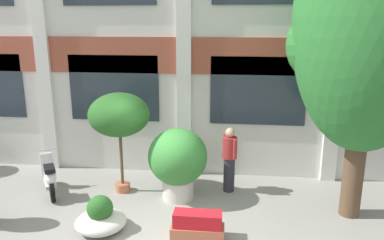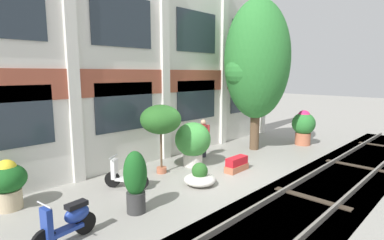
{
  "view_description": "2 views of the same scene",
  "coord_description": "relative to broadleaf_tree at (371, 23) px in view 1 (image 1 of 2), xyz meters",
  "views": [
    {
      "loc": [
        1.3,
        -6.28,
        3.91
      ],
      "look_at": [
        0.3,
        2.06,
        1.7
      ],
      "focal_mm": 35.0,
      "sensor_mm": 36.0,
      "label": 1
    },
    {
      "loc": [
        -7.74,
        -6.03,
        3.43
      ],
      "look_at": [
        0.68,
        2.13,
        1.58
      ],
      "focal_mm": 28.0,
      "sensor_mm": 36.0,
      "label": 2
    }
  ],
  "objects": [
    {
      "name": "apartment_facade",
      "position": [
        -3.73,
        2.06,
        -0.2
      ],
      "size": [
        15.06,
        0.64,
        7.4
      ],
      "color": "silver",
      "rests_on": "ground"
    },
    {
      "name": "potted_plant_square_trough",
      "position": [
        -3.06,
        -1.23,
        -3.66
      ],
      "size": [
        1.01,
        0.4,
        0.5
      ],
      "color": "#B76647",
      "rests_on": "ground"
    },
    {
      "name": "ground_plane",
      "position": [
        -3.73,
        -1.15,
        -3.89
      ],
      "size": [
        80.0,
        80.0,
        0.0
      ],
      "primitive_type": "plane",
      "color": "gray"
    },
    {
      "name": "scooter_second_parked",
      "position": [
        -6.65,
        0.14,
        -3.46
      ],
      "size": [
        0.84,
        1.21,
        0.98
      ],
      "rotation": [
        0.0,
        0.0,
        2.14
      ],
      "color": "black",
      "rests_on": "ground"
    },
    {
      "name": "broadleaf_tree",
      "position": [
        0.0,
        0.0,
        0.0
      ],
      "size": [
        2.98,
        2.84,
        6.57
      ],
      "color": "brown",
      "rests_on": "ground"
    },
    {
      "name": "resident_by_doorway",
      "position": [
        -2.53,
        0.84,
        -3.06
      ],
      "size": [
        0.34,
        0.46,
        1.56
      ],
      "rotation": [
        0.0,
        0.0,
        -2.56
      ],
      "color": "#282833",
      "rests_on": "ground"
    },
    {
      "name": "potted_plant_tall_urn",
      "position": [
        -5.04,
        0.52,
        -2.04
      ],
      "size": [
        1.39,
        1.39,
        2.37
      ],
      "color": "#B76647",
      "rests_on": "ground"
    },
    {
      "name": "potted_plant_glazed_jar",
      "position": [
        -3.67,
        0.33,
        -2.97
      ],
      "size": [
        1.32,
        1.32,
        1.63
      ],
      "color": "beige",
      "rests_on": "ground"
    },
    {
      "name": "potted_plant_wide_bowl",
      "position": [
        -4.95,
        -1.2,
        -3.65
      ],
      "size": [
        0.99,
        0.99,
        0.7
      ],
      "color": "beige",
      "rests_on": "ground"
    }
  ]
}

